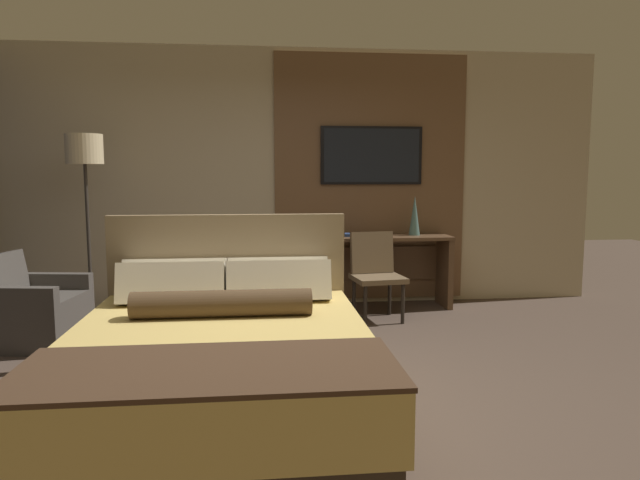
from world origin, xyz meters
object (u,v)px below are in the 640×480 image
at_px(tv, 372,155).
at_px(floor_lamp, 85,165).
at_px(vase_tall, 415,216).
at_px(desk, 374,259).
at_px(armchair_by_window, 33,313).
at_px(desk_chair, 375,268).
at_px(bed, 221,360).
at_px(book, 355,235).

xyz_separation_m(tv, floor_lamp, (-2.86, -0.61, -0.12)).
distance_m(floor_lamp, vase_tall, 3.37).
relative_size(desk, armchair_by_window, 1.98).
bearing_deg(tv, armchair_by_window, -159.03).
bearing_deg(vase_tall, desk, 179.16).
relative_size(desk_chair, armchair_by_window, 1.05).
bearing_deg(desk, floor_lamp, -171.83).
bearing_deg(floor_lamp, vase_tall, 6.98).
xyz_separation_m(bed, book, (1.26, 2.61, 0.47)).
bearing_deg(bed, armchair_by_window, 135.93).
bearing_deg(floor_lamp, armchair_by_window, -116.93).
xyz_separation_m(desk, floor_lamp, (-2.86, -0.41, 1.01)).
bearing_deg(armchair_by_window, floor_lamp, -18.65).
bearing_deg(desk_chair, bed, -130.13).
relative_size(bed, tv, 1.93).
xyz_separation_m(bed, vase_tall, (1.92, 2.66, 0.66)).
bearing_deg(tv, vase_tall, -24.42).
bearing_deg(desk, armchair_by_window, -162.15).
bearing_deg(desk_chair, floor_lamp, 170.87).
bearing_deg(book, vase_tall, 4.03).
bearing_deg(armchair_by_window, bed, -125.79).
height_order(vase_tall, book, vase_tall).
xyz_separation_m(tv, desk_chair, (-0.09, -0.68, -1.14)).
relative_size(armchair_by_window, vase_tall, 1.93).
xyz_separation_m(desk, tv, (0.00, 0.19, 1.13)).
bearing_deg(book, tv, 48.24).
xyz_separation_m(bed, desk, (1.48, 2.66, 0.19)).
height_order(bed, desk, bed).
xyz_separation_m(bed, armchair_by_window, (-1.70, 1.64, -0.07)).
relative_size(bed, desk, 1.34).
xyz_separation_m(desk, desk_chair, (-0.09, -0.49, -0.01)).
distance_m(tv, armchair_by_window, 3.67).
distance_m(desk, floor_lamp, 3.06).
distance_m(desk_chair, armchair_by_window, 3.14).
bearing_deg(book, desk, 13.54).
xyz_separation_m(vase_tall, book, (-0.66, -0.05, -0.20)).
height_order(bed, desk_chair, bed).
bearing_deg(desk_chair, armchair_by_window, -177.72).
height_order(tv, vase_tall, tv).
height_order(desk, armchair_by_window, same).
height_order(tv, armchair_by_window, tv).
bearing_deg(floor_lamp, book, 7.71).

